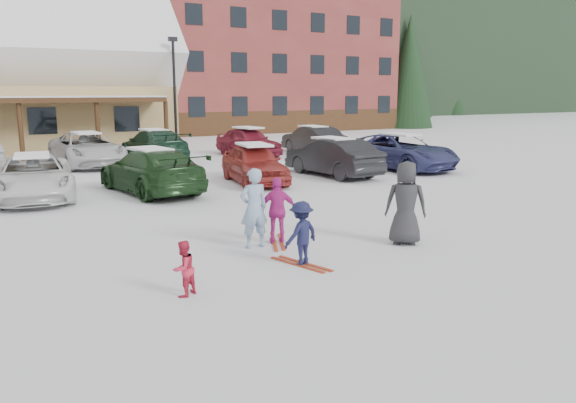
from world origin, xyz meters
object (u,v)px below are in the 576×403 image
bystander_dark (406,203)px  parked_car_10 (87,149)px  adult_skier (254,208)px  alpine_hotel (225,30)px  toddler_red (183,269)px  parked_car_6 (400,152)px  parked_car_13 (313,140)px  parked_car_5 (333,157)px  child_magenta (278,210)px  parked_car_12 (248,142)px  parked_car_3 (151,171)px  parked_car_2 (34,177)px  lamp_post (174,87)px  parked_car_11 (154,145)px  parked_car_4 (254,164)px  child_navy (301,233)px

bystander_dark → parked_car_10: 17.68m
adult_skier → bystander_dark: 3.32m
alpine_hotel → bystander_dark: (-11.61, -38.03, -7.71)m
toddler_red → parked_car_6: parked_car_6 is taller
parked_car_10 → parked_car_13: size_ratio=1.21×
parked_car_13 → parked_car_5: bearing=63.9°
toddler_red → parked_car_13: parked_car_13 is taller
parked_car_6 → parked_car_13: parked_car_6 is taller
child_magenta → parked_car_12: size_ratio=0.34×
toddler_red → parked_car_3: bearing=-134.0°
parked_car_2 → parked_car_5: (10.91, -0.35, 0.06)m
alpine_hotel → parked_car_5: (-7.37, -28.66, -7.88)m
toddler_red → child_magenta: bearing=-174.6°
parked_car_2 → parked_car_6: parked_car_6 is taller
parked_car_6 → parked_car_2: bearing=172.4°
parked_car_5 → parked_car_10: (-8.08, 7.89, 0.00)m
lamp_post → parked_car_2: bearing=-123.6°
parked_car_5 → parked_car_13: (3.58, 7.44, -0.01)m
bystander_dark → toddler_red: bearing=47.1°
adult_skier → parked_car_2: bearing=-64.7°
parked_car_2 → lamp_post: bearing=61.8°
parked_car_5 → parked_car_11: 9.61m
toddler_red → parked_car_12: 20.58m
parked_car_2 → parked_car_3: parked_car_3 is taller
parked_car_4 → parked_car_13: (7.09, 7.54, 0.03)m
child_magenta → bystander_dark: bystander_dark is taller
parked_car_2 → parked_car_3: size_ratio=0.99×
toddler_red → parked_car_12: bearing=-149.3°
parked_car_10 → parked_car_13: 11.67m
parked_car_13 → parked_car_4: bearing=46.4°
parked_car_2 → parked_car_10: parked_car_10 is taller
parked_car_5 → parked_car_10: parked_car_10 is taller
child_navy → alpine_hotel: bearing=-127.5°
parked_car_2 → parked_car_11: bearing=58.2°
lamp_post → toddler_red: lamp_post is taller
parked_car_4 → parked_car_6: 7.18m
lamp_post → parked_car_13: bearing=-47.7°
parked_car_11 → parked_car_2: bearing=49.7°
adult_skier → parked_car_12: 17.70m
child_navy → parked_car_6: 14.57m
parked_car_2 → parked_car_13: (14.49, 7.09, 0.05)m
parked_car_3 → parked_car_4: size_ratio=1.21×
parked_car_11 → child_navy: bearing=80.2°
parked_car_5 → parked_car_10: bearing=-50.0°
parked_car_4 → parked_car_13: 10.35m
lamp_post → parked_car_6: lamp_post is taller
child_magenta → parked_car_13: (10.24, 15.39, 0.00)m
alpine_hotel → lamp_post: (-9.44, -15.00, -5.03)m
parked_car_11 → parked_car_13: bearing=171.3°
parked_car_3 → parked_car_6: size_ratio=0.93×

